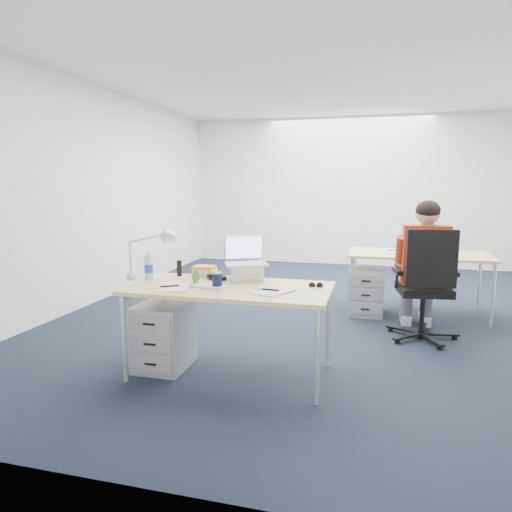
# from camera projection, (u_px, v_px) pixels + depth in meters

# --- Properties ---
(floor) EXTENTS (7.00, 7.00, 0.00)m
(floor) POSITION_uv_depth(u_px,v_px,m) (326.00, 312.00, 5.52)
(floor) COLOR black
(floor) RESTS_ON ground
(room) EXTENTS (6.02, 7.02, 2.80)m
(room) POSITION_uv_depth(u_px,v_px,m) (330.00, 169.00, 5.26)
(room) COLOR silver
(room) RESTS_ON ground
(desk_near) EXTENTS (1.60, 0.80, 0.73)m
(desk_near) POSITION_uv_depth(u_px,v_px,m) (230.00, 292.00, 3.62)
(desk_near) COLOR #D0BC78
(desk_near) RESTS_ON ground
(desk_far) EXTENTS (1.60, 0.80, 0.73)m
(desk_far) POSITION_uv_depth(u_px,v_px,m) (418.00, 257.00, 5.37)
(desk_far) COLOR #D0BC78
(desk_far) RESTS_ON ground
(office_chair) EXTENTS (0.80, 0.80, 1.12)m
(office_chair) POSITION_uv_depth(u_px,v_px,m) (423.00, 309.00, 4.51)
(office_chair) COLOR black
(office_chair) RESTS_ON ground
(seated_person) EXTENTS (0.44, 0.76, 1.37)m
(seated_person) POSITION_uv_depth(u_px,v_px,m) (422.00, 269.00, 4.64)
(seated_person) COLOR #B62E1A
(seated_person) RESTS_ON ground
(drawer_pedestal_near) EXTENTS (0.40, 0.50, 0.55)m
(drawer_pedestal_near) POSITION_uv_depth(u_px,v_px,m) (164.00, 335.00, 3.84)
(drawer_pedestal_near) COLOR #9FA2A5
(drawer_pedestal_near) RESTS_ON ground
(drawer_pedestal_far) EXTENTS (0.40, 0.50, 0.55)m
(drawer_pedestal_far) POSITION_uv_depth(u_px,v_px,m) (366.00, 291.00, 5.44)
(drawer_pedestal_far) COLOR #9FA2A5
(drawer_pedestal_far) RESTS_ON ground
(silver_laptop) EXTENTS (0.43, 0.39, 0.37)m
(silver_laptop) POSITION_uv_depth(u_px,v_px,m) (246.00, 258.00, 3.85)
(silver_laptop) COLOR silver
(silver_laptop) RESTS_ON desk_near
(wireless_keyboard) EXTENTS (0.30, 0.17, 0.01)m
(wireless_keyboard) POSITION_uv_depth(u_px,v_px,m) (209.00, 287.00, 3.58)
(wireless_keyboard) COLOR white
(wireless_keyboard) RESTS_ON desk_near
(computer_mouse) EXTENTS (0.08, 0.10, 0.03)m
(computer_mouse) POSITION_uv_depth(u_px,v_px,m) (260.00, 288.00, 3.48)
(computer_mouse) COLOR white
(computer_mouse) RESTS_ON desk_near
(headphones) EXTENTS (0.25, 0.22, 0.03)m
(headphones) POSITION_uv_depth(u_px,v_px,m) (217.00, 277.00, 3.90)
(headphones) COLOR black
(headphones) RESTS_ON desk_near
(can_koozie) EXTENTS (0.09, 0.09, 0.13)m
(can_koozie) POSITION_uv_depth(u_px,v_px,m) (217.00, 280.00, 3.57)
(can_koozie) COLOR #13153E
(can_koozie) RESTS_ON desk_near
(water_bottle) EXTENTS (0.09, 0.09, 0.24)m
(water_bottle) POSITION_uv_depth(u_px,v_px,m) (149.00, 266.00, 3.87)
(water_bottle) COLOR silver
(water_bottle) RESTS_ON desk_near
(bear_figurine) EXTENTS (0.08, 0.06, 0.13)m
(bear_figurine) POSITION_uv_depth(u_px,v_px,m) (196.00, 276.00, 3.72)
(bear_figurine) COLOR #428022
(bear_figurine) RESTS_ON desk_near
(book_stack) EXTENTS (0.20, 0.15, 0.09)m
(book_stack) POSITION_uv_depth(u_px,v_px,m) (205.00, 271.00, 4.03)
(book_stack) COLOR silver
(book_stack) RESTS_ON desk_near
(cordless_phone) EXTENTS (0.04, 0.03, 0.14)m
(cordless_phone) POSITION_uv_depth(u_px,v_px,m) (179.00, 268.00, 4.02)
(cordless_phone) COLOR black
(cordless_phone) RESTS_ON desk_near
(papers_left) EXTENTS (0.30, 0.36, 0.01)m
(papers_left) POSITION_uv_depth(u_px,v_px,m) (172.00, 288.00, 3.55)
(papers_left) COLOR #FFF293
(papers_left) RESTS_ON desk_near
(papers_right) EXTENTS (0.32, 0.38, 0.01)m
(papers_right) POSITION_uv_depth(u_px,v_px,m) (272.00, 291.00, 3.43)
(papers_right) COLOR #FFF293
(papers_right) RESTS_ON desk_near
(sunglasses) EXTENTS (0.12, 0.06, 0.03)m
(sunglasses) POSITION_uv_depth(u_px,v_px,m) (316.00, 285.00, 3.59)
(sunglasses) COLOR black
(sunglasses) RESTS_ON desk_near
(desk_lamp) EXTENTS (0.40, 0.15, 0.45)m
(desk_lamp) POSITION_uv_depth(u_px,v_px,m) (145.00, 254.00, 3.80)
(desk_lamp) COLOR silver
(desk_lamp) RESTS_ON desk_near
(dark_laptop) EXTENTS (0.38, 0.37, 0.24)m
(dark_laptop) POSITION_uv_depth(u_px,v_px,m) (418.00, 243.00, 5.31)
(dark_laptop) COLOR black
(dark_laptop) RESTS_ON desk_far
(far_cup) EXTENTS (0.08, 0.08, 0.11)m
(far_cup) POSITION_uv_depth(u_px,v_px,m) (454.00, 250.00, 5.26)
(far_cup) COLOR white
(far_cup) RESTS_ON desk_far
(far_papers) EXTENTS (0.27, 0.34, 0.01)m
(far_papers) POSITION_uv_depth(u_px,v_px,m) (395.00, 251.00, 5.52)
(far_papers) COLOR white
(far_papers) RESTS_ON desk_far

